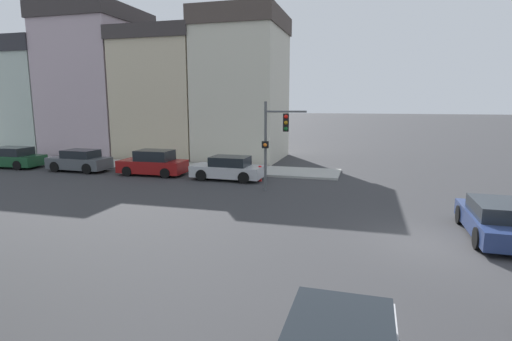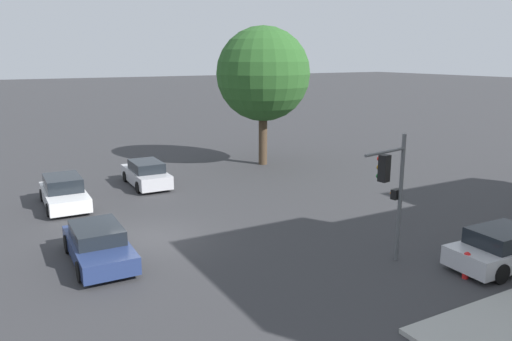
% 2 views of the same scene
% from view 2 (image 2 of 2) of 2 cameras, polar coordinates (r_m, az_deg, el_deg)
% --- Properties ---
extents(ground_plane, '(300.00, 300.00, 0.00)m').
position_cam_2_polar(ground_plane, '(20.48, -12.16, -7.73)').
color(ground_plane, '#333335').
extents(street_tree, '(6.08, 6.08, 9.02)m').
position_cam_2_polar(street_tree, '(32.81, 0.82, 10.94)').
color(street_tree, '#423323').
rests_on(street_tree, ground_plane).
extents(traffic_signal, '(0.83, 2.19, 4.56)m').
position_cam_2_polar(traffic_signal, '(17.55, 15.21, -1.25)').
color(traffic_signal, '#515456').
rests_on(traffic_signal, ground_plane).
extents(crossing_car_0, '(4.47, 1.99, 1.28)m').
position_cam_2_polar(crossing_car_0, '(18.70, -17.58, -8.06)').
color(crossing_car_0, navy).
rests_on(crossing_car_0, ground_plane).
extents(crossing_car_1, '(4.42, 1.89, 1.41)m').
position_cam_2_polar(crossing_car_1, '(28.61, -12.45, -0.38)').
color(crossing_car_1, '#B7B7BC').
rests_on(crossing_car_1, ground_plane).
extents(crossing_car_2, '(4.57, 2.00, 1.45)m').
position_cam_2_polar(crossing_car_2, '(25.93, -21.10, -2.33)').
color(crossing_car_2, silver).
rests_on(crossing_car_2, ground_plane).
extents(parked_car_0, '(1.99, 4.23, 1.39)m').
position_cam_2_polar(parked_car_0, '(19.40, 26.48, -7.97)').
color(parked_car_0, '#B7B7BC').
rests_on(parked_car_0, ground_plane).
extents(fire_hydrant, '(0.22, 0.22, 0.92)m').
position_cam_2_polar(fire_hydrant, '(17.95, 22.91, -9.85)').
color(fire_hydrant, red).
rests_on(fire_hydrant, ground_plane).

